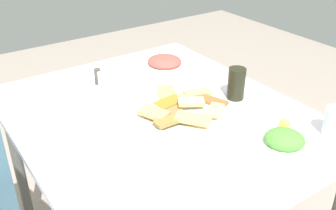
% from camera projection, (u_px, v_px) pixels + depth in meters
% --- Properties ---
extents(dining_table, '(1.13, 0.96, 0.75)m').
position_uv_depth(dining_table, '(159.00, 132.00, 1.43)').
color(dining_table, white).
rests_on(dining_table, ground_plane).
extents(pide_platter, '(0.36, 0.34, 0.04)m').
position_uv_depth(pide_platter, '(180.00, 108.00, 1.40)').
color(pide_platter, white).
rests_on(pide_platter, dining_table).
extents(salad_plate_greens, '(0.21, 0.21, 0.06)m').
position_uv_depth(salad_plate_greens, '(284.00, 141.00, 1.21)').
color(salad_plate_greens, white).
rests_on(salad_plate_greens, dining_table).
extents(salad_plate_rice, '(0.22, 0.22, 0.05)m').
position_uv_depth(salad_plate_rice, '(165.00, 63.00, 1.76)').
color(salad_plate_rice, white).
rests_on(salad_plate_rice, dining_table).
extents(soda_can, '(0.09, 0.09, 0.12)m').
position_uv_depth(soda_can, '(236.00, 84.00, 1.47)').
color(soda_can, black).
rests_on(soda_can, dining_table).
extents(drinking_glass, '(0.07, 0.07, 0.10)m').
position_uv_depth(drinking_glass, '(335.00, 122.00, 1.25)').
color(drinking_glass, silver).
rests_on(drinking_glass, dining_table).
extents(paper_napkin, '(0.17, 0.17, 0.00)m').
position_uv_depth(paper_napkin, '(76.00, 140.00, 1.24)').
color(paper_napkin, white).
rests_on(paper_napkin, dining_table).
extents(fork, '(0.17, 0.08, 0.00)m').
position_uv_depth(fork, '(81.00, 137.00, 1.25)').
color(fork, silver).
rests_on(fork, paper_napkin).
extents(spoon, '(0.19, 0.07, 0.00)m').
position_uv_depth(spoon, '(71.00, 140.00, 1.23)').
color(spoon, silver).
rests_on(spoon, paper_napkin).
extents(condiment_caddy, '(0.10, 0.10, 0.08)m').
position_uv_depth(condiment_caddy, '(100.00, 82.00, 1.56)').
color(condiment_caddy, '#B2B2B7').
rests_on(condiment_caddy, dining_table).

